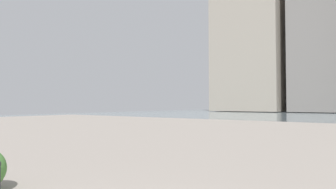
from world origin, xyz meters
name	(u,v)px	position (x,y,z in m)	size (l,w,h in m)	color
building_slab	(333,36)	(5.72, -66.93, 15.54)	(15.41, 12.98, 33.16)	gray
building_annex	(252,29)	(22.83, -67.23, 19.86)	(15.41, 15.40, 41.79)	#9E9384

